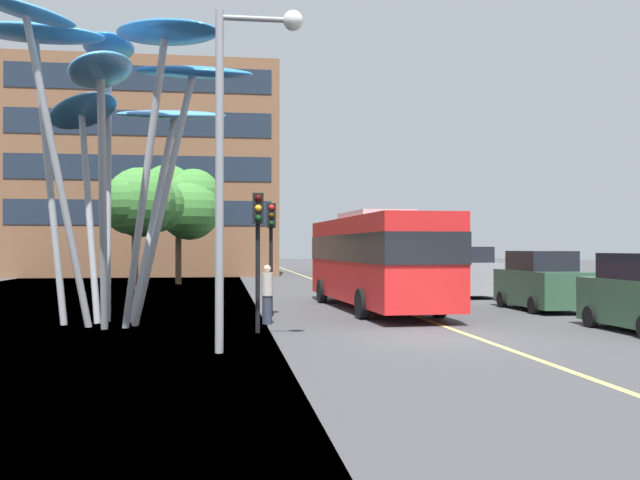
{
  "coord_description": "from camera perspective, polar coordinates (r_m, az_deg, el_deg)",
  "views": [
    {
      "loc": [
        -5.18,
        -16.85,
        2.25
      ],
      "look_at": [
        -1.94,
        6.82,
        2.5
      ],
      "focal_mm": 39.66,
      "sensor_mm": 36.0,
      "label": 1
    }
  ],
  "objects": [
    {
      "name": "ground",
      "position": [
        17.58,
        6.95,
        -8.11
      ],
      "size": [
        120.0,
        240.0,
        0.1
      ],
      "color": "#424244"
    },
    {
      "name": "red_bus",
      "position": [
        25.48,
        4.46,
        -1.31
      ],
      "size": [
        3.22,
        11.46,
        3.53
      ],
      "color": "red",
      "rests_on": "ground"
    },
    {
      "name": "leaf_sculpture",
      "position": [
        21.64,
        -16.53,
        12.28
      ],
      "size": [
        8.73,
        8.33,
        8.93
      ],
      "color": "#9EA0A5",
      "rests_on": "ground"
    },
    {
      "name": "traffic_light_kerb_near",
      "position": [
        18.57,
        -5.03,
        0.67
      ],
      "size": [
        0.28,
        0.42,
        3.67
      ],
      "color": "black",
      "rests_on": "ground"
    },
    {
      "name": "traffic_light_kerb_far",
      "position": [
        22.96,
        -3.96,
        0.44
      ],
      "size": [
        0.28,
        0.42,
        3.68
      ],
      "color": "black",
      "rests_on": "ground"
    },
    {
      "name": "car_parked_mid",
      "position": [
        26.49,
        17.41,
        -3.27
      ],
      "size": [
        2.02,
        4.39,
        2.12
      ],
      "color": "#2D5138",
      "rests_on": "ground"
    },
    {
      "name": "car_parked_far",
      "position": [
        32.75,
        11.95,
        -2.65
      ],
      "size": [
        1.91,
        3.9,
        2.28
      ],
      "color": "gray",
      "rests_on": "ground"
    },
    {
      "name": "car_side_street",
      "position": [
        38.78,
        8.85,
        -2.39
      ],
      "size": [
        2.03,
        4.47,
        2.2
      ],
      "color": "black",
      "rests_on": "ground"
    },
    {
      "name": "street_lamp",
      "position": [
        15.41,
        -6.45,
        8.78
      ],
      "size": [
        1.89,
        0.44,
        7.4
      ],
      "color": "gray",
      "rests_on": "ground"
    },
    {
      "name": "tree_pavement_near",
      "position": [
        38.07,
        -14.2,
        2.89
      ],
      "size": [
        4.17,
        4.16,
        6.41
      ],
      "color": "brown",
      "rests_on": "ground"
    },
    {
      "name": "tree_pavement_far",
      "position": [
        43.8,
        -10.71,
        3.09
      ],
      "size": [
        4.92,
        5.8,
        7.27
      ],
      "color": "brown",
      "rests_on": "ground"
    },
    {
      "name": "pedestrian",
      "position": [
        20.8,
        -4.28,
        -4.39
      ],
      "size": [
        0.34,
        0.34,
        1.74
      ],
      "color": "#2D3342",
      "rests_on": "ground"
    },
    {
      "name": "backdrop_building",
      "position": [
        60.31,
        -13.64,
        5.23
      ],
      "size": [
        20.71,
        11.96,
        16.69
      ],
      "color": "brown",
      "rests_on": "ground"
    }
  ]
}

